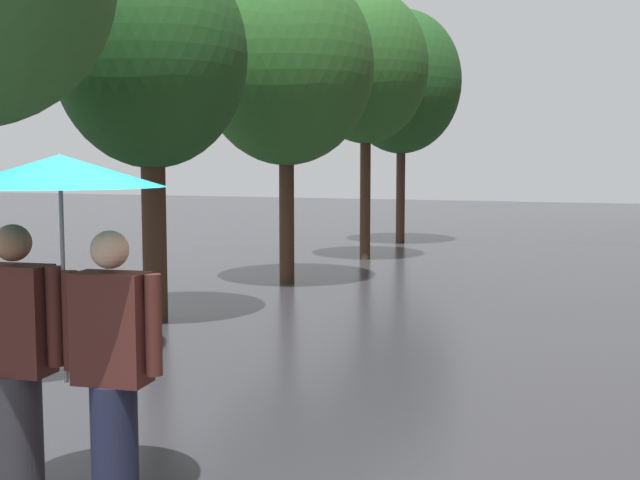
{
  "coord_description": "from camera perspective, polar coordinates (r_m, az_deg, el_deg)",
  "views": [
    {
      "loc": [
        2.45,
        -3.25,
        2.03
      ],
      "look_at": [
        -0.21,
        3.23,
        1.35
      ],
      "focal_mm": 44.61,
      "sensor_mm": 36.0,
      "label": 1
    }
  ],
  "objects": [
    {
      "name": "street_tree_1",
      "position": [
        10.39,
        -12.05,
        12.7
      ],
      "size": [
        2.42,
        2.42,
        4.79
      ],
      "color": "#473323",
      "rests_on": "ground"
    },
    {
      "name": "street_tree_2",
      "position": [
        13.43,
        -2.45,
        12.37
      ],
      "size": [
        2.9,
        2.9,
        5.29
      ],
      "color": "#473323",
      "rests_on": "ground"
    },
    {
      "name": "street_tree_3",
      "position": [
        16.9,
        3.32,
        12.25
      ],
      "size": [
        2.59,
        2.59,
        5.61
      ],
      "color": "#473323",
      "rests_on": "ground"
    },
    {
      "name": "street_tree_4",
      "position": [
        20.49,
        5.88,
        11.18
      ],
      "size": [
        2.99,
        2.99,
        5.87
      ],
      "color": "#473323",
      "rests_on": "ground"
    },
    {
      "name": "couple_under_umbrella",
      "position": [
        4.63,
        -18.01,
        -2.51
      ],
      "size": [
        1.18,
        1.15,
        2.08
      ],
      "color": "#2D2D33",
      "rests_on": "ground"
    }
  ]
}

